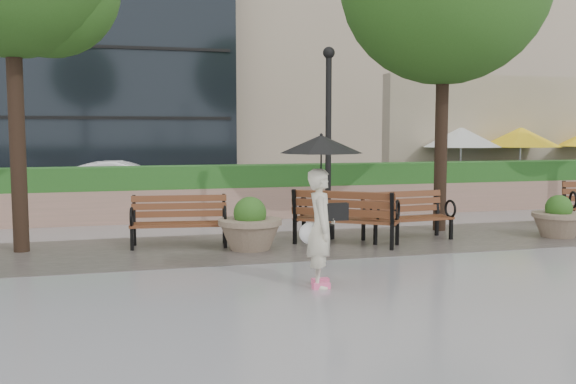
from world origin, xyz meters
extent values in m
plane|color=gray|center=(0.00, 0.00, 0.00)|extent=(100.00, 100.00, 0.00)
cube|color=#383330|center=(0.00, 3.00, 0.01)|extent=(28.00, 3.20, 0.01)
cube|color=#A4796A|center=(0.00, 7.00, 0.40)|extent=(24.00, 0.80, 0.80)
cube|color=#1B531D|center=(0.00, 7.00, 1.08)|extent=(24.00, 0.75, 0.55)
cube|color=tan|center=(9.50, 10.00, 2.00)|extent=(10.00, 0.60, 4.00)
cube|color=#1B531D|center=(9.00, 7.80, 0.45)|extent=(8.00, 0.50, 0.90)
cube|color=black|center=(0.00, 11.00, 0.00)|extent=(40.00, 7.00, 0.00)
cube|color=#5E2E1B|center=(-2.65, 3.28, 0.45)|extent=(1.88, 0.76, 0.05)
cube|color=#5E2E1B|center=(-2.62, 3.57, 0.76)|extent=(1.83, 0.34, 0.43)
cube|color=black|center=(-2.65, 3.31, 0.23)|extent=(1.89, 0.86, 0.47)
torus|color=black|center=(-3.53, 3.21, 0.63)|extent=(0.10, 0.38, 0.37)
torus|color=black|center=(-1.82, 3.00, 0.63)|extent=(0.10, 0.38, 0.37)
cube|color=#5E2E1B|center=(0.52, 2.74, 0.49)|extent=(2.00, 1.65, 0.06)
cube|color=#5E2E1B|center=(0.34, 2.48, 0.84)|extent=(1.74, 1.26, 0.47)
cube|color=black|center=(0.50, 2.71, 0.26)|extent=(2.07, 1.74, 0.52)
torus|color=black|center=(1.42, 2.36, 0.69)|extent=(0.28, 0.37, 0.41)
torus|color=black|center=(-0.15, 3.45, 0.69)|extent=(0.28, 0.37, 0.41)
cube|color=#5E2E1B|center=(1.89, 2.86, 0.45)|extent=(1.88, 0.72, 0.05)
cube|color=#5E2E1B|center=(1.87, 3.14, 0.76)|extent=(1.84, 0.30, 0.43)
cube|color=black|center=(1.89, 2.89, 0.23)|extent=(1.89, 0.82, 0.47)
torus|color=black|center=(1.05, 2.59, 0.63)|extent=(0.09, 0.38, 0.38)
torus|color=black|center=(2.77, 2.76, 0.63)|extent=(0.09, 0.38, 0.38)
torus|color=black|center=(6.07, 3.20, 0.67)|extent=(0.17, 0.40, 0.40)
cylinder|color=#7F6B56|center=(-1.40, 2.71, 0.53)|extent=(1.19, 1.19, 0.10)
sphere|color=#224814|center=(-1.40, 2.71, 0.69)|extent=(0.61, 0.61, 0.61)
cylinder|color=#7F6B56|center=(5.09, 2.41, 0.47)|extent=(1.06, 1.06, 0.09)
sphere|color=#224814|center=(5.09, 2.41, 0.62)|extent=(0.55, 0.55, 0.55)
cylinder|color=black|center=(0.38, 3.46, 1.86)|extent=(0.12, 0.12, 3.72)
cylinder|color=black|center=(0.38, 3.46, 0.15)|extent=(0.28, 0.28, 0.30)
sphere|color=black|center=(0.38, 3.46, 3.77)|extent=(0.24, 0.24, 0.24)
cylinder|color=black|center=(-5.50, 3.59, 2.50)|extent=(0.28, 0.28, 5.00)
cylinder|color=black|center=(3.14, 3.88, 2.56)|extent=(0.28, 0.28, 5.13)
sphere|color=#224814|center=(3.74, 4.18, 4.98)|extent=(3.20, 3.20, 3.20)
cylinder|color=black|center=(6.69, 9.17, 0.05)|extent=(0.40, 0.40, 0.10)
cylinder|color=#99999E|center=(6.69, 9.17, 1.10)|extent=(0.06, 0.06, 2.20)
cone|color=white|center=(6.69, 9.17, 2.00)|extent=(2.50, 2.50, 0.60)
cylinder|color=black|center=(8.66, 8.92, 0.05)|extent=(0.40, 0.40, 0.10)
cylinder|color=#99999E|center=(8.66, 8.92, 1.10)|extent=(0.06, 0.06, 2.20)
cone|color=yellow|center=(8.66, 8.92, 2.00)|extent=(2.50, 2.50, 0.60)
imported|color=white|center=(-3.60, 10.02, 0.67)|extent=(4.20, 1.91, 1.34)
imported|color=beige|center=(-0.99, -0.31, 0.90)|extent=(0.61, 0.75, 1.81)
cube|color=#F2598C|center=(-0.96, -0.20, 0.05)|extent=(0.17, 0.27, 0.09)
cube|color=#F2598C|center=(-1.03, -0.45, 0.05)|extent=(0.17, 0.27, 0.09)
cube|color=black|center=(-0.76, -0.32, 1.07)|extent=(0.20, 0.36, 0.25)
sphere|color=white|center=(-1.08, -0.06, 0.73)|extent=(0.32, 0.32, 0.32)
cylinder|color=black|center=(-0.98, -0.26, 1.58)|extent=(0.02, 0.02, 0.96)
cone|color=black|center=(-0.98, -0.26, 2.03)|extent=(1.17, 1.17, 0.25)
camera|label=1|loc=(-3.78, -8.90, 2.24)|focal=40.00mm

